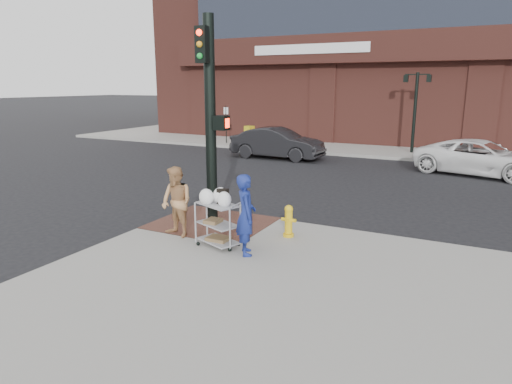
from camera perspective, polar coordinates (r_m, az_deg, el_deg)
The scene contains 13 objects.
ground at distance 10.68m, azimuth -5.42°, elevation -6.36°, with size 220.00×220.00×0.00m, color black.
brick_curb_ramp at distance 11.66m, azimuth -5.57°, elevation -3.85°, with size 2.80×2.40×0.01m, color #533427.
lamp_post at distance 24.72m, azimuth 19.30°, elevation 10.37°, with size 1.32×0.22×4.00m.
parking_sign at distance 27.39m, azimuth -3.75°, elevation 8.43°, with size 0.05×0.05×2.20m, color black.
traffic_signal_pole at distance 10.99m, azimuth -5.70°, elevation 9.32°, with size 0.61×0.51×5.00m.
woman_blue at distance 9.31m, azimuth -1.26°, elevation -2.86°, with size 0.61×0.40×1.69m, color navy.
pedestrian_tan at distance 10.56m, azimuth -9.90°, elevation -1.25°, with size 0.79×0.62×1.63m, color tan.
sedan_dark at distance 22.57m, azimuth 2.67°, elevation 6.13°, with size 1.60×4.58×1.51m, color black.
minivan_white at distance 20.44m, azimuth 26.37°, elevation 3.85°, with size 2.33×5.06×1.41m, color white.
utility_cart at distance 9.88m, azimuth -4.78°, elevation -3.52°, with size 1.05×0.82×1.28m.
fire_hydrant at distance 10.52m, azimuth 4.10°, elevation -3.57°, with size 0.35×0.25×0.75m.
newsbox_red at distance 26.26m, azimuth -0.22°, elevation 6.83°, with size 0.38×0.34×0.91m, color #A91323.
newsbox_yellow at distance 26.39m, azimuth -0.84°, elevation 7.07°, with size 0.46×0.42×1.10m, color gold.
Camera 1 is at (5.43, -8.46, 3.59)m, focal length 32.00 mm.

